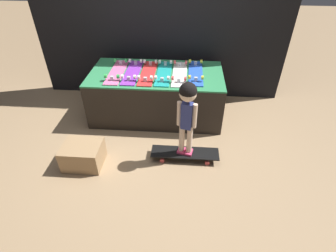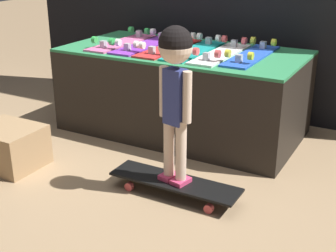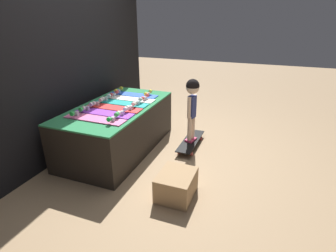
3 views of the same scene
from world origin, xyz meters
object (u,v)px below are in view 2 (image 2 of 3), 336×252
(skateboard_red_on_rack, at_px, (169,47))
(skateboard_blue_on_rack, at_px, (252,54))
(skateboard_pink_on_rack, at_px, (122,41))
(skateboard_teal_on_rack, at_px, (195,50))
(skateboard_purple_on_rack, at_px, (145,44))
(child, at_px, (175,76))
(storage_box, at_px, (9,146))
(skateboard_on_floor, at_px, (175,183))
(skateboard_white_on_rack, at_px, (221,53))

(skateboard_red_on_rack, bearing_deg, skateboard_blue_on_rack, 4.59)
(skateboard_pink_on_rack, xyz_separation_m, skateboard_teal_on_rack, (0.63, 0.01, 0.00))
(skateboard_purple_on_rack, height_order, skateboard_blue_on_rack, same)
(skateboard_red_on_rack, xyz_separation_m, skateboard_teal_on_rack, (0.21, 0.01, 0.00))
(skateboard_teal_on_rack, bearing_deg, skateboard_red_on_rack, -178.29)
(skateboard_teal_on_rack, relative_size, child, 0.84)
(skateboard_red_on_rack, height_order, child, child)
(skateboard_pink_on_rack, bearing_deg, storage_box, -100.21)
(storage_box, bearing_deg, child, 8.84)
(skateboard_on_floor, height_order, storage_box, storage_box)
(skateboard_red_on_rack, distance_m, storage_box, 1.35)
(skateboard_teal_on_rack, bearing_deg, skateboard_blue_on_rack, 6.02)
(skateboard_purple_on_rack, distance_m, skateboard_on_floor, 1.31)
(storage_box, bearing_deg, skateboard_blue_on_rack, 42.32)
(skateboard_purple_on_rack, distance_m, storage_box, 1.27)
(skateboard_red_on_rack, bearing_deg, skateboard_on_floor, -59.45)
(skateboard_pink_on_rack, bearing_deg, skateboard_red_on_rack, 0.04)
(child, bearing_deg, skateboard_purple_on_rack, 141.41)
(skateboard_on_floor, xyz_separation_m, child, (-0.00, 0.00, 0.64))
(skateboard_red_on_rack, relative_size, storage_box, 1.77)
(skateboard_teal_on_rack, bearing_deg, child, -70.43)
(skateboard_blue_on_rack, bearing_deg, skateboard_purple_on_rack, -176.92)
(skateboard_purple_on_rack, relative_size, child, 0.84)
(skateboard_teal_on_rack, xyz_separation_m, child, (0.32, -0.91, 0.06))
(skateboard_red_on_rack, height_order, skateboard_teal_on_rack, same)
(storage_box, bearing_deg, skateboard_on_floor, 8.84)
(skateboard_purple_on_rack, height_order, skateboard_on_floor, skateboard_purple_on_rack)
(skateboard_purple_on_rack, distance_m, child, 1.17)
(skateboard_teal_on_rack, distance_m, skateboard_on_floor, 1.12)
(skateboard_pink_on_rack, relative_size, skateboard_red_on_rack, 1.00)
(skateboard_on_floor, bearing_deg, child, 180.00)
(skateboard_teal_on_rack, bearing_deg, storage_box, -127.14)
(storage_box, bearing_deg, skateboard_purple_on_rack, 69.59)
(skateboard_white_on_rack, bearing_deg, skateboard_purple_on_rack, 179.85)
(skateboard_purple_on_rack, distance_m, skateboard_red_on_rack, 0.21)
(skateboard_red_on_rack, relative_size, child, 0.84)
(skateboard_on_floor, bearing_deg, skateboard_blue_on_rack, 84.25)
(skateboard_pink_on_rack, relative_size, skateboard_on_floor, 0.96)
(skateboard_teal_on_rack, bearing_deg, skateboard_on_floor, -70.43)
(skateboard_pink_on_rack, xyz_separation_m, skateboard_red_on_rack, (0.42, 0.00, 0.00))
(skateboard_pink_on_rack, height_order, storage_box, skateboard_pink_on_rack)
(skateboard_white_on_rack, bearing_deg, skateboard_red_on_rack, -179.50)
(skateboard_on_floor, bearing_deg, storage_box, -171.16)
(skateboard_purple_on_rack, height_order, storage_box, skateboard_purple_on_rack)
(skateboard_pink_on_rack, distance_m, skateboard_blue_on_rack, 1.05)
(storage_box, bearing_deg, skateboard_red_on_rack, 60.41)
(skateboard_blue_on_rack, bearing_deg, skateboard_teal_on_rack, -173.98)
(skateboard_pink_on_rack, distance_m, skateboard_on_floor, 1.43)
(skateboard_red_on_rack, relative_size, skateboard_blue_on_rack, 1.00)
(skateboard_white_on_rack, xyz_separation_m, skateboard_on_floor, (0.11, -0.90, -0.58))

